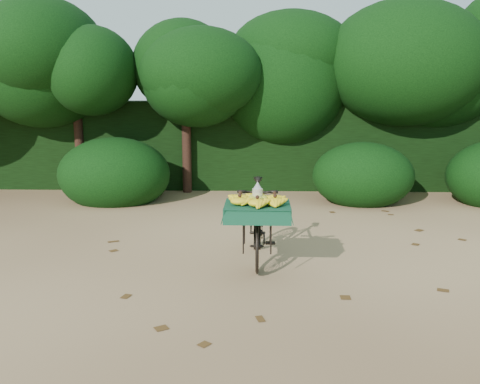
{
  "coord_description": "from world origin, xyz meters",
  "views": [
    {
      "loc": [
        -0.41,
        -4.76,
        1.93
      ],
      "look_at": [
        -0.59,
        0.67,
        0.89
      ],
      "focal_mm": 38.0,
      "sensor_mm": 36.0,
      "label": 1
    }
  ],
  "objects": [
    {
      "name": "tree_row",
      "position": [
        -0.65,
        5.5,
        2.0
      ],
      "size": [
        14.5,
        2.0,
        4.0
      ],
      "primitive_type": null,
      "color": "black",
      "rests_on": "ground"
    },
    {
      "name": "bush_clumps",
      "position": [
        0.5,
        4.3,
        0.45
      ],
      "size": [
        8.8,
        1.7,
        0.9
      ],
      "primitive_type": null,
      "color": "black",
      "rests_on": "ground"
    },
    {
      "name": "leaf_litter",
      "position": [
        0.0,
        0.65,
        0.01
      ],
      "size": [
        7.0,
        7.3,
        0.01
      ],
      "primitive_type": null,
      "color": "#503215",
      "rests_on": "ground"
    },
    {
      "name": "hedge_backdrop",
      "position": [
        0.0,
        6.3,
        0.9
      ],
      "size": [
        26.0,
        1.8,
        1.8
      ],
      "primitive_type": "cube",
      "color": "black",
      "rests_on": "ground"
    },
    {
      "name": "ground",
      "position": [
        0.0,
        0.0,
        0.0
      ],
      "size": [
        80.0,
        80.0,
        0.0
      ],
      "primitive_type": "plane",
      "color": "tan",
      "rests_on": "ground"
    },
    {
      "name": "vendor_bicycle",
      "position": [
        -0.39,
        1.01,
        0.49
      ],
      "size": [
        0.69,
        1.68,
        0.96
      ],
      "rotation": [
        0.0,
        0.0,
        -0.01
      ],
      "color": "black",
      "rests_on": "ground"
    }
  ]
}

